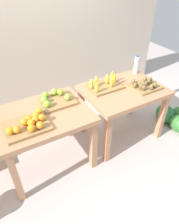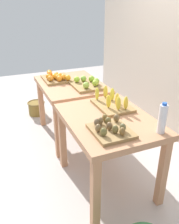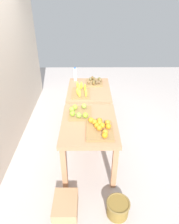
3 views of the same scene
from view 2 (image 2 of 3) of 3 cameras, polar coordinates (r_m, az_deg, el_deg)
The scene contains 10 objects.
ground_plane at distance 3.14m, azimuth -0.63°, elevation -10.05°, with size 8.00×8.00×0.00m, color #BEB3AF.
display_table_left at distance 3.29m, azimuth -4.40°, elevation 4.95°, with size 1.04×0.80×0.79m.
display_table_right at distance 2.34m, azimuth 4.49°, elevation -3.94°, with size 1.04×0.80×0.79m.
orange_bin at distance 3.36m, azimuth -7.92°, elevation 8.16°, with size 0.44×0.36×0.11m.
apple_bin at distance 3.09m, azimuth -0.54°, elevation 6.75°, with size 0.40×0.35×0.11m.
banana_crate at distance 2.50m, azimuth 5.43°, elevation 2.13°, with size 0.44×0.32×0.17m.
kiwi_bin at distance 2.03m, azimuth 4.95°, elevation -3.98°, with size 0.36×0.32×0.10m.
water_bottle at distance 2.07m, azimuth 17.03°, elevation -1.56°, with size 0.07×0.07×0.27m.
wicker_basket at distance 4.21m, azimuth -12.54°, elevation 1.00°, with size 0.30×0.30×0.23m.
cardboard_produce_box at distance 4.33m, azimuth -4.03°, elevation 2.07°, with size 0.40×0.30×0.21m, color tan.
Camera 2 is at (2.36, -0.96, 1.82)m, focal length 38.26 mm.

